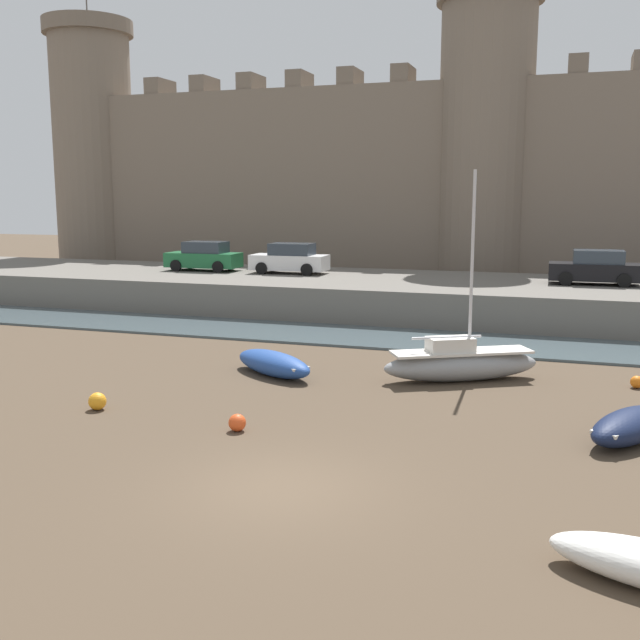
{
  "coord_description": "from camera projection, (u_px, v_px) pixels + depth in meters",
  "views": [
    {
      "loc": [
        5.33,
        -13.32,
        5.82
      ],
      "look_at": [
        -1.03,
        5.53,
        2.5
      ],
      "focal_mm": 42.0,
      "sensor_mm": 36.0,
      "label": 1
    }
  ],
  "objects": [
    {
      "name": "rowboat_foreground_left",
      "position": [
        630.0,
        425.0,
        17.84
      ],
      "size": [
        2.53,
        3.34,
        0.78
      ],
      "color": "#141E3D",
      "rests_on": "ground"
    },
    {
      "name": "car_quay_east",
      "position": [
        290.0,
        259.0,
        40.11
      ],
      "size": [
        4.14,
        1.95,
        1.62
      ],
      "color": "silver",
      "rests_on": "quay_road"
    },
    {
      "name": "mooring_buoy_near_shore",
      "position": [
        97.0,
        401.0,
        20.5
      ],
      "size": [
        0.49,
        0.49,
        0.49
      ],
      "primitive_type": "sphere",
      "color": "orange",
      "rests_on": "ground"
    },
    {
      "name": "car_quay_centre_east",
      "position": [
        595.0,
        268.0,
        35.11
      ],
      "size": [
        4.14,
        1.95,
        1.62
      ],
      "color": "black",
      "rests_on": "quay_road"
    },
    {
      "name": "mooring_buoy_near_channel",
      "position": [
        237.0,
        423.0,
        18.65
      ],
      "size": [
        0.44,
        0.44,
        0.44
      ],
      "primitive_type": "sphere",
      "color": "#E04C1E",
      "rests_on": "ground"
    },
    {
      "name": "mooring_buoy_mid_mud",
      "position": [
        637.0,
        382.0,
        22.83
      ],
      "size": [
        0.38,
        0.38,
        0.38
      ],
      "primitive_type": "sphere",
      "color": "orange",
      "rests_on": "ground"
    },
    {
      "name": "ground_plane",
      "position": [
        281.0,
        487.0,
        15.09
      ],
      "size": [
        160.0,
        160.0,
        0.0
      ],
      "primitive_type": "plane",
      "color": "#4C3D2D"
    },
    {
      "name": "water_channel",
      "position": [
        428.0,
        340.0,
        30.11
      ],
      "size": [
        80.0,
        4.5,
        0.1
      ],
      "primitive_type": "cube",
      "color": "#47565B",
      "rests_on": "ground"
    },
    {
      "name": "rowboat_foreground_centre",
      "position": [
        273.0,
        363.0,
        24.44
      ],
      "size": [
        3.64,
        2.86,
        0.78
      ],
      "color": "#234793",
      "rests_on": "ground"
    },
    {
      "name": "castle",
      "position": [
        484.0,
        165.0,
        45.36
      ],
      "size": [
        61.79,
        6.24,
        20.93
      ],
      "color": "#7A6B5B",
      "rests_on": "ground"
    },
    {
      "name": "car_quay_centre_west",
      "position": [
        204.0,
        257.0,
        41.62
      ],
      "size": [
        4.14,
        1.95,
        1.62
      ],
      "color": "#1E6638",
      "rests_on": "quay_road"
    },
    {
      "name": "quay_road",
      "position": [
        455.0,
        298.0,
        36.76
      ],
      "size": [
        67.55,
        10.0,
        1.67
      ],
      "primitive_type": "cube",
      "color": "#666059",
      "rests_on": "ground"
    },
    {
      "name": "sailboat_midflat_left",
      "position": [
        460.0,
        363.0,
        23.7
      ],
      "size": [
        5.05,
        3.62,
        6.6
      ],
      "color": "gray",
      "rests_on": "ground"
    }
  ]
}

